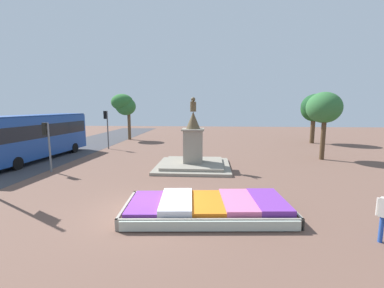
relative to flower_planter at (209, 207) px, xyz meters
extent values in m
plane|color=brown|center=(-2.55, 0.12, -0.28)|extent=(92.63, 92.63, 0.00)
cube|color=#38281C|center=(-0.07, 0.05, -0.08)|extent=(6.52, 3.26, 0.39)
cube|color=gray|center=(0.05, -1.38, -0.06)|extent=(6.51, 0.60, 0.43)
cube|color=gray|center=(-0.18, 1.49, -0.06)|extent=(6.51, 0.60, 0.43)
cube|color=gray|center=(-3.27, -0.19, -0.06)|extent=(0.33, 2.98, 0.43)
cube|color=gray|center=(3.14, 0.30, -0.06)|extent=(0.33, 2.98, 0.43)
cube|color=#72339E|center=(-2.51, -0.14, 0.18)|extent=(1.42, 2.67, 0.13)
cube|color=white|center=(-1.29, -0.04, 0.23)|extent=(1.42, 2.67, 0.25)
cube|color=orange|center=(-0.07, 0.05, 0.19)|extent=(1.42, 2.67, 0.15)
cube|color=#D86699|center=(1.16, 0.15, 0.22)|extent=(1.42, 2.67, 0.21)
cube|color=#72339E|center=(2.38, 0.24, 0.23)|extent=(1.42, 2.67, 0.23)
cube|color=#B2BCAD|center=(0.05, -1.43, -0.06)|extent=(6.20, 0.68, 0.35)
cube|color=gray|center=(-1.17, 7.99, -0.19)|extent=(5.11, 5.11, 0.19)
cube|color=gray|center=(-1.17, 7.99, 0.00)|extent=(4.13, 4.13, 0.19)
cube|color=gray|center=(-1.17, 7.99, 1.22)|extent=(1.30, 1.30, 2.25)
cube|color=gray|center=(-1.17, 7.99, 2.41)|extent=(1.53, 1.53, 0.12)
cone|color=brown|center=(-1.17, 7.99, 3.05)|extent=(0.97, 0.97, 1.17)
cylinder|color=brown|center=(-1.17, 7.99, 3.98)|extent=(0.41, 0.41, 0.68)
sphere|color=brown|center=(-1.17, 7.99, 4.47)|extent=(0.30, 0.30, 0.30)
cylinder|color=brown|center=(-1.19, 7.73, 4.12)|extent=(0.13, 0.45, 0.58)
cylinder|color=slate|center=(-10.41, 6.00, 1.34)|extent=(0.12, 0.12, 3.24)
cube|color=black|center=(-10.61, 5.97, 2.56)|extent=(0.28, 0.31, 0.80)
cylinder|color=#4B0808|center=(-10.74, 5.95, 2.83)|extent=(0.05, 0.14, 0.14)
cylinder|color=yellow|center=(-10.74, 5.95, 2.56)|extent=(0.05, 0.14, 0.14)
cylinder|color=#0D4211|center=(-10.74, 5.95, 2.29)|extent=(0.05, 0.14, 0.14)
cylinder|color=#4C5156|center=(-10.34, 15.42, 1.64)|extent=(0.12, 0.12, 3.84)
cube|color=black|center=(-10.54, 15.44, 3.16)|extent=(0.27, 0.30, 0.80)
cylinder|color=red|center=(-10.67, 15.45, 3.43)|extent=(0.04, 0.14, 0.14)
cylinder|color=#543E08|center=(-10.67, 15.45, 3.16)|extent=(0.04, 0.14, 0.14)
cylinder|color=#0D4211|center=(-10.67, 15.45, 2.90)|extent=(0.04, 0.14, 0.14)
cube|color=#1E4799|center=(-13.93, 9.46, 1.65)|extent=(2.91, 11.35, 3.16)
cube|color=black|center=(-13.93, 9.46, 2.13)|extent=(2.91, 11.01, 1.01)
cube|color=navy|center=(-13.93, 9.46, 3.28)|extent=(2.85, 11.12, 0.10)
cylinder|color=black|center=(-14.80, 13.17, 0.17)|extent=(0.33, 0.91, 0.90)
cylinder|color=black|center=(-12.67, 13.05, 0.17)|extent=(0.33, 0.91, 0.90)
cylinder|color=black|center=(-13.03, 6.32, 0.17)|extent=(0.33, 0.91, 0.90)
cylinder|color=#264CA5|center=(5.43, -1.75, 0.15)|extent=(0.13, 0.13, 0.85)
cylinder|color=beige|center=(5.33, -1.64, 0.85)|extent=(0.09, 0.09, 0.57)
cylinder|color=#4C3823|center=(12.01, 21.24, 1.06)|extent=(0.49, 0.49, 2.68)
ellipsoid|color=#1C4E20|center=(12.22, 21.39, 3.77)|extent=(3.22, 3.09, 3.06)
ellipsoid|color=#1C4A25|center=(12.31, 21.27, 4.02)|extent=(3.44, 3.49, 2.94)
cylinder|color=#4C3823|center=(9.10, 11.48, 1.30)|extent=(0.36, 0.36, 3.17)
ellipsoid|color=#306936|center=(9.12, 11.74, 3.92)|extent=(2.70, 2.85, 2.47)
ellipsoid|color=#2E6A33|center=(9.19, 11.49, 3.83)|extent=(2.26, 2.24, 2.23)
cylinder|color=brown|center=(-10.57, 23.04, 1.43)|extent=(0.41, 0.41, 3.42)
ellipsoid|color=#2F6D34|center=(-10.83, 22.71, 4.04)|extent=(2.57, 2.30, 2.27)
ellipsoid|color=#2E6C31|center=(-11.24, 22.60, 4.56)|extent=(2.74, 2.84, 2.09)
camera|label=1|loc=(0.04, -9.76, 3.96)|focal=24.00mm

